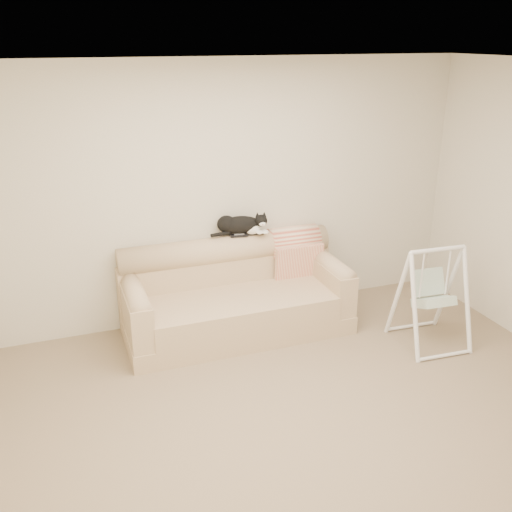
{
  "coord_description": "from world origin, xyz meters",
  "views": [
    {
      "loc": [
        -1.63,
        -3.28,
        2.78
      ],
      "look_at": [
        0.03,
        1.27,
        0.9
      ],
      "focal_mm": 40.0,
      "sensor_mm": 36.0,
      "label": 1
    }
  ],
  "objects": [
    {
      "name": "sofa",
      "position": [
        -0.07,
        1.62,
        0.35
      ],
      "size": [
        2.2,
        0.93,
        0.9
      ],
      "color": "#C7A98E",
      "rests_on": "ground"
    },
    {
      "name": "room_shell",
      "position": [
        0.0,
        0.0,
        1.53
      ],
      "size": [
        5.04,
        4.04,
        2.6
      ],
      "color": "beige",
      "rests_on": "ground"
    },
    {
      "name": "throw_blanket",
      "position": [
        0.66,
        1.84,
        0.72
      ],
      "size": [
        0.52,
        0.38,
        0.58
      ],
      "color": "#C15541",
      "rests_on": "sofa"
    },
    {
      "name": "remote_a",
      "position": [
        0.06,
        1.84,
        0.91
      ],
      "size": [
        0.18,
        0.07,
        0.03
      ],
      "color": "black",
      "rests_on": "sofa"
    },
    {
      "name": "ground_plane",
      "position": [
        0.0,
        0.0,
        0.0
      ],
      "size": [
        5.0,
        5.0,
        0.0
      ],
      "primitive_type": "plane",
      "color": "#78624B",
      "rests_on": "ground"
    },
    {
      "name": "tuxedo_cat",
      "position": [
        0.09,
        1.87,
        1.01
      ],
      "size": [
        0.59,
        0.31,
        0.23
      ],
      "color": "black",
      "rests_on": "sofa"
    },
    {
      "name": "baby_swing",
      "position": [
        1.59,
        0.71,
        0.49
      ],
      "size": [
        0.63,
        0.67,
        0.98
      ],
      "color": "white",
      "rests_on": "ground"
    },
    {
      "name": "remote_b",
      "position": [
        0.24,
        1.85,
        0.91
      ],
      "size": [
        0.17,
        0.05,
        0.02
      ],
      "color": "black",
      "rests_on": "sofa"
    }
  ]
}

